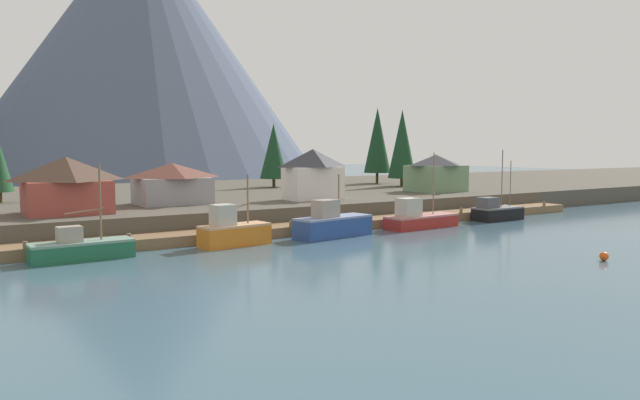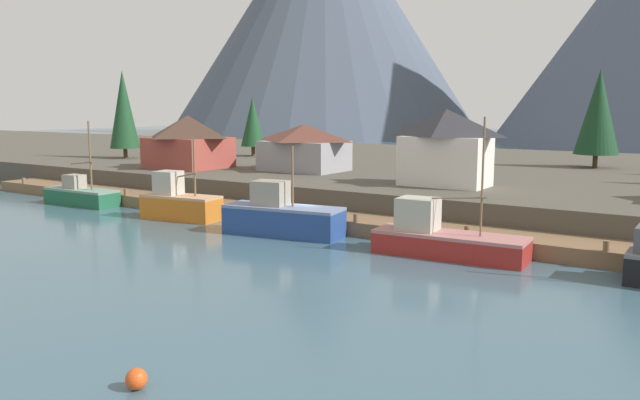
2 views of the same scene
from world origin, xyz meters
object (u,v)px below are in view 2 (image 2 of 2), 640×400
(fishing_boat_red, at_px, (443,239))
(house_grey, at_px, (304,147))
(conifer_near_left, at_px, (598,112))
(conifer_near_right, at_px, (124,110))
(channel_buoy, at_px, (136,379))
(fishing_boat_green, at_px, (81,195))
(conifer_mid_right, at_px, (253,122))
(fishing_boat_orange, at_px, (179,203))
(house_red, at_px, (188,141))
(house_white, at_px, (445,147))
(fishing_boat_blue, at_px, (282,217))

(fishing_boat_red, distance_m, house_grey, 28.23)
(conifer_near_left, height_order, conifer_near_right, conifer_near_right)
(fishing_boat_red, height_order, channel_buoy, fishing_boat_red)
(fishing_boat_green, bearing_deg, conifer_mid_right, 94.59)
(fishing_boat_red, distance_m, conifer_mid_right, 48.63)
(fishing_boat_orange, distance_m, house_red, 17.77)
(fishing_boat_red, relative_size, house_red, 1.17)
(conifer_near_left, height_order, channel_buoy, conifer_near_left)
(house_red, relative_size, conifer_near_left, 0.77)
(fishing_boat_orange, xyz_separation_m, house_white, (17.00, 13.21, 4.39))
(fishing_boat_blue, bearing_deg, conifer_near_right, 146.04)
(channel_buoy, bearing_deg, conifer_near_right, 140.81)
(house_grey, xyz_separation_m, conifer_near_right, (-27.81, 0.39, 3.69))
(fishing_boat_orange, relative_size, fishing_boat_blue, 0.77)
(fishing_boat_green, relative_size, fishing_boat_red, 0.85)
(house_grey, distance_m, conifer_near_left, 31.26)
(fishing_boat_blue, bearing_deg, house_grey, 111.58)
(channel_buoy, bearing_deg, house_red, 133.21)
(fishing_boat_orange, bearing_deg, house_grey, 81.73)
(fishing_boat_blue, bearing_deg, fishing_boat_red, -7.26)
(fishing_boat_orange, xyz_separation_m, conifer_near_right, (-27.47, 17.35, 7.28))
(fishing_boat_green, xyz_separation_m, house_red, (1.31, 12.46, 4.43))
(conifer_near_right, bearing_deg, fishing_boat_red, -19.27)
(house_white, height_order, conifer_mid_right, conifer_mid_right)
(fishing_boat_orange, relative_size, conifer_mid_right, 0.87)
(fishing_boat_green, distance_m, fishing_boat_orange, 13.02)
(fishing_boat_orange, xyz_separation_m, fishing_boat_blue, (10.59, -0.45, -0.03))
(house_white, height_order, conifer_near_left, conifer_near_left)
(fishing_boat_green, distance_m, house_white, 33.02)
(fishing_boat_red, height_order, house_grey, fishing_boat_red)
(fishing_boat_blue, distance_m, house_white, 15.73)
(conifer_mid_right, distance_m, channel_buoy, 64.00)
(fishing_boat_green, height_order, house_red, house_red)
(house_red, relative_size, channel_buoy, 11.33)
(fishing_boat_orange, relative_size, house_white, 0.94)
(house_grey, bearing_deg, conifer_near_left, 39.48)
(fishing_boat_red, bearing_deg, house_white, 108.85)
(fishing_boat_orange, height_order, fishing_boat_blue, fishing_boat_orange)
(fishing_boat_green, distance_m, channel_buoy, 41.34)
(fishing_boat_green, relative_size, fishing_boat_blue, 0.89)
(channel_buoy, bearing_deg, house_white, 97.10)
(house_red, xyz_separation_m, conifer_near_left, (36.03, 23.97, 3.04))
(fishing_boat_green, xyz_separation_m, house_white, (30.01, 12.92, 4.79))
(house_grey, distance_m, conifer_mid_right, 20.41)
(fishing_boat_orange, xyz_separation_m, fishing_boat_red, (22.49, -0.11, -0.24))
(conifer_near_left, bearing_deg, fishing_boat_orange, -123.53)
(house_white, xyz_separation_m, channel_buoy, (4.45, -35.75, -5.35))
(fishing_boat_green, relative_size, house_grey, 0.94)
(conifer_mid_right, bearing_deg, fishing_boat_green, -83.75)
(fishing_boat_orange, bearing_deg, fishing_boat_red, -7.39)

